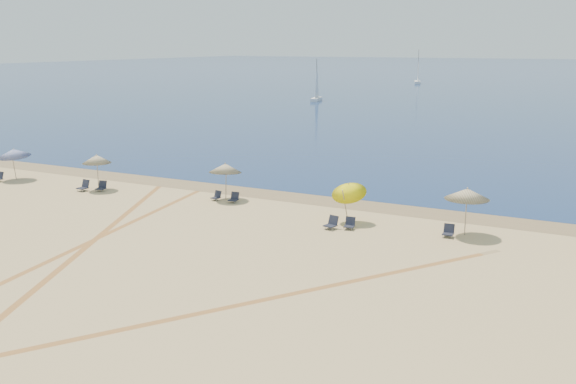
% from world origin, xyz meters
% --- Properties ---
extents(ocean, '(500.00, 500.00, 0.00)m').
position_xyz_m(ocean, '(0.00, 225.00, 0.01)').
color(ocean, '#0C2151').
rests_on(ocean, ground).
extents(wet_sand, '(500.00, 500.00, 0.00)m').
position_xyz_m(wet_sand, '(0.00, 24.00, 0.00)').
color(wet_sand, olive).
rests_on(wet_sand, ground).
extents(umbrella_0, '(2.31, 2.35, 2.37)m').
position_xyz_m(umbrella_0, '(-21.94, 19.70, 1.97)').
color(umbrella_0, gray).
rests_on(umbrella_0, ground).
extents(umbrella_1, '(1.92, 1.92, 2.44)m').
position_xyz_m(umbrella_1, '(-14.30, 19.91, 2.10)').
color(umbrella_1, gray).
rests_on(umbrella_1, ground).
extents(umbrella_2, '(2.06, 2.09, 2.37)m').
position_xyz_m(umbrella_2, '(-5.10, 21.39, 2.03)').
color(umbrella_2, gray).
rests_on(umbrella_2, ground).
extents(umbrella_3, '(1.93, 1.98, 2.57)m').
position_xyz_m(umbrella_3, '(3.79, 19.82, 1.90)').
color(umbrella_3, gray).
rests_on(umbrella_3, ground).
extents(umbrella_4, '(2.28, 2.28, 2.53)m').
position_xyz_m(umbrella_4, '(10.07, 20.28, 2.19)').
color(umbrella_4, gray).
rests_on(umbrella_4, ground).
extents(chair_1, '(0.67, 0.77, 0.73)m').
position_xyz_m(chair_1, '(-14.95, 19.23, 0.32)').
color(chair_1, black).
rests_on(chair_1, ground).
extents(chair_2, '(0.67, 0.75, 0.68)m').
position_xyz_m(chair_2, '(-13.83, 19.70, 0.30)').
color(chair_2, black).
rests_on(chair_2, ground).
extents(chair_3, '(0.55, 0.63, 0.59)m').
position_xyz_m(chair_3, '(-5.53, 20.98, 0.26)').
color(chair_3, black).
rests_on(chair_3, ground).
extents(chair_4, '(0.57, 0.66, 0.64)m').
position_xyz_m(chair_4, '(-4.24, 20.96, 0.28)').
color(chair_4, black).
rests_on(chair_4, ground).
extents(chair_5, '(0.72, 0.79, 0.69)m').
position_xyz_m(chair_5, '(3.45, 18.32, 0.31)').
color(chair_5, black).
rests_on(chair_5, ground).
extents(chair_6, '(0.59, 0.67, 0.63)m').
position_xyz_m(chair_6, '(4.33, 18.71, 0.28)').
color(chair_6, black).
rests_on(chair_6, ground).
extents(chair_7, '(0.56, 0.65, 0.64)m').
position_xyz_m(chair_7, '(9.37, 19.64, 0.28)').
color(chair_7, black).
rests_on(chair_7, ground).
extents(sailboat_0, '(2.87, 5.64, 8.15)m').
position_xyz_m(sailboat_0, '(-26.41, 144.57, 2.47)').
color(sailboat_0, white).
rests_on(sailboat_0, ocean).
extents(sailboat_1, '(2.27, 4.90, 7.07)m').
position_xyz_m(sailboat_1, '(-28.91, 89.05, 2.14)').
color(sailboat_1, white).
rests_on(sailboat_1, ocean).
extents(tire_tracks, '(48.50, 43.28, 0.00)m').
position_xyz_m(tire_tracks, '(-3.00, 9.10, 0.00)').
color(tire_tracks, tan).
rests_on(tire_tracks, ground).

